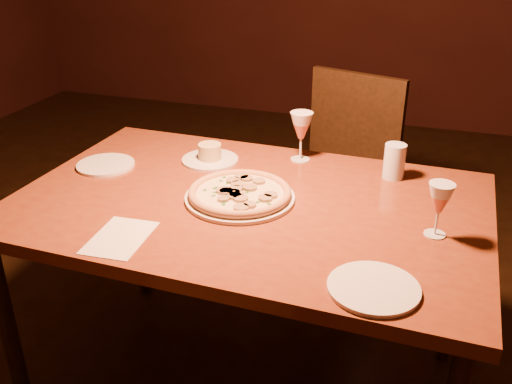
% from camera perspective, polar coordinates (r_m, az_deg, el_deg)
% --- Properties ---
extents(dining_table, '(1.51, 1.00, 0.80)m').
position_cam_1_polar(dining_table, '(1.85, -0.72, -2.73)').
color(dining_table, brown).
rests_on(dining_table, floor).
extents(chair_far, '(0.58, 0.58, 0.97)m').
position_cam_1_polar(chair_far, '(2.71, 8.32, 2.39)').
color(chair_far, black).
rests_on(chair_far, floor).
extents(pizza_plate, '(0.35, 0.35, 0.04)m').
position_cam_1_polar(pizza_plate, '(1.82, -1.63, -0.17)').
color(pizza_plate, silver).
rests_on(pizza_plate, dining_table).
extents(ramekin_saucer, '(0.21, 0.21, 0.07)m').
position_cam_1_polar(ramekin_saucer, '(2.11, -4.63, 3.65)').
color(ramekin_saucer, silver).
rests_on(ramekin_saucer, dining_table).
extents(wine_glass_far, '(0.08, 0.08, 0.18)m').
position_cam_1_polar(wine_glass_far, '(2.10, 4.52, 5.54)').
color(wine_glass_far, '#CA6854').
rests_on(wine_glass_far, dining_table).
extents(wine_glass_right, '(0.07, 0.07, 0.16)m').
position_cam_1_polar(wine_glass_right, '(1.67, 17.78, -1.71)').
color(wine_glass_right, '#CA6854').
rests_on(wine_glass_right, dining_table).
extents(water_tumbler, '(0.07, 0.07, 0.12)m').
position_cam_1_polar(water_tumbler, '(2.01, 13.67, 3.01)').
color(water_tumbler, silver).
rests_on(water_tumbler, dining_table).
extents(side_plate_left, '(0.21, 0.21, 0.01)m').
position_cam_1_polar(side_plate_left, '(2.14, -14.80, 2.64)').
color(side_plate_left, silver).
rests_on(side_plate_left, dining_table).
extents(side_plate_near, '(0.23, 0.23, 0.01)m').
position_cam_1_polar(side_plate_near, '(1.43, 11.67, -9.38)').
color(side_plate_near, silver).
rests_on(side_plate_near, dining_table).
extents(menu_card, '(0.16, 0.23, 0.00)m').
position_cam_1_polar(menu_card, '(1.65, -13.44, -4.45)').
color(menu_card, silver).
rests_on(menu_card, dining_table).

